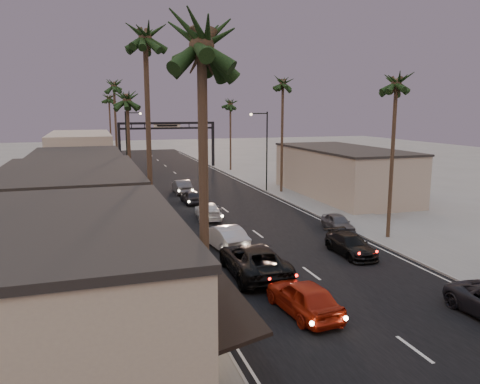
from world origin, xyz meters
TOP-DOWN VIEW (x-y plane):
  - ground at (0.00, 40.00)m, footprint 200.00×200.00m
  - road at (0.00, 45.00)m, footprint 14.00×120.00m
  - sidewalk_left at (-9.50, 52.00)m, footprint 5.00×92.00m
  - sidewalk_right at (9.50, 52.00)m, footprint 5.00×92.00m
  - storefront_near at (-13.00, 12.00)m, footprint 8.00×12.00m
  - storefront_mid at (-13.00, 26.00)m, footprint 8.00×14.00m
  - storefront_far at (-13.00, 42.00)m, footprint 8.00×16.00m
  - storefront_dist at (-13.00, 65.00)m, footprint 8.00×20.00m
  - building_right at (14.00, 40.00)m, footprint 8.00×18.00m
  - arch at (0.00, 70.00)m, footprint 15.20×0.40m
  - streetlight_right at (6.92, 45.00)m, footprint 2.13×0.30m
  - streetlight_left at (-6.92, 58.00)m, footprint 2.13×0.30m
  - palm_la at (-8.60, 9.00)m, footprint 3.20×3.20m
  - palm_lb at (-8.60, 22.00)m, footprint 3.20×3.20m
  - palm_lc at (-8.60, 36.00)m, footprint 3.20×3.20m
  - palm_ld at (-8.60, 55.00)m, footprint 3.20×3.20m
  - palm_ra at (8.60, 24.00)m, footprint 3.20×3.20m
  - palm_rb at (8.60, 44.00)m, footprint 3.20×3.20m
  - palm_rc at (8.60, 64.00)m, footprint 3.20×3.20m
  - palm_far at (-8.30, 78.00)m, footprint 3.20×3.20m
  - oncoming_red at (-2.74, 14.30)m, footprint 2.31×4.87m
  - oncoming_pickup at (-3.21, 19.80)m, footprint 3.19×6.48m
  - oncoming_silver at (-3.37, 25.30)m, footprint 2.33×5.04m
  - oncoming_white at (-2.35, 34.02)m, footprint 2.54×5.03m
  - oncoming_dgrey at (-2.37, 40.91)m, footprint 1.66×3.98m
  - oncoming_grey_far at (-2.21, 46.82)m, footprint 1.66×4.65m
  - curbside_black at (3.95, 21.39)m, footprint 1.94×4.62m
  - curbside_grey at (6.13, 26.89)m, footprint 2.05×4.09m

SIDE VIEW (x-z plane):
  - ground at x=0.00m, z-range 0.00..0.00m
  - road at x=0.00m, z-range -0.01..0.01m
  - sidewalk_left at x=-9.50m, z-range 0.00..0.12m
  - sidewalk_right at x=9.50m, z-range 0.00..0.12m
  - curbside_black at x=3.95m, z-range 0.00..1.33m
  - curbside_grey at x=6.13m, z-range 0.00..1.34m
  - oncoming_dgrey at x=-2.37m, z-range 0.00..1.35m
  - oncoming_white at x=-2.35m, z-range 0.00..1.40m
  - oncoming_grey_far at x=-2.21m, z-range 0.00..1.53m
  - oncoming_silver at x=-3.37m, z-range 0.00..1.60m
  - oncoming_red at x=-2.74m, z-range 0.00..1.61m
  - oncoming_pickup at x=-3.21m, z-range 0.00..1.77m
  - storefront_far at x=-13.00m, z-range 0.00..5.00m
  - building_right at x=14.00m, z-range 0.00..5.00m
  - storefront_near at x=-13.00m, z-range 0.00..5.50m
  - storefront_mid at x=-13.00m, z-range 0.00..5.50m
  - storefront_dist at x=-13.00m, z-range 0.00..6.00m
  - streetlight_right at x=6.92m, z-range 0.83..9.83m
  - streetlight_left at x=-6.92m, z-range 0.83..9.83m
  - arch at x=0.00m, z-range 1.90..9.17m
  - palm_lc at x=-8.60m, z-range 4.37..16.57m
  - palm_rc at x=8.60m, z-range 4.37..16.57m
  - palm_la at x=-8.60m, z-range 4.84..18.04m
  - palm_ra at x=8.60m, z-range 4.84..18.04m
  - palm_far at x=-8.30m, z-range 4.84..18.04m
  - palm_ld at x=-8.60m, z-range 5.32..19.52m
  - palm_rb at x=8.60m, z-range 5.32..19.52m
  - palm_lb at x=-8.60m, z-range 5.79..20.99m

